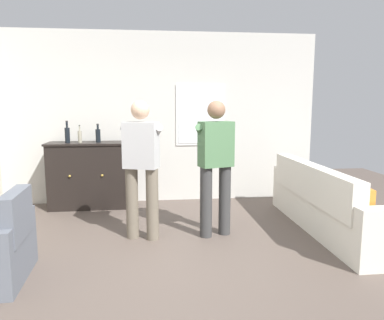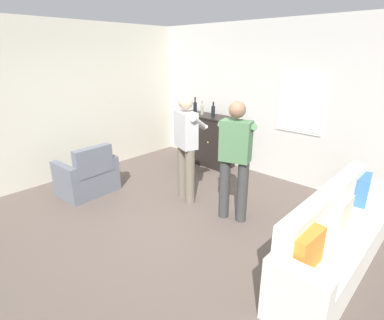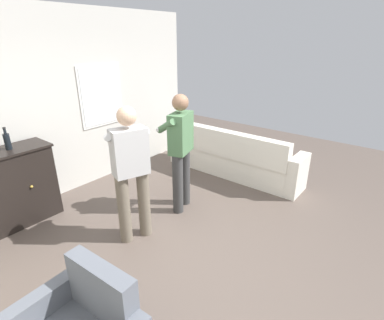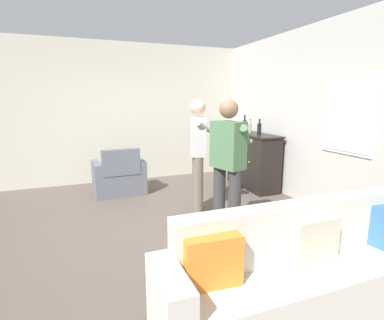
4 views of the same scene
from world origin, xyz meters
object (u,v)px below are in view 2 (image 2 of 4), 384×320
Objects in this scene: sideboard_cabinet at (206,139)px; bottle_wine_green at (202,110)px; person_standing_right at (235,156)px; couch at (339,235)px; armchair at (88,177)px; bottle_spirits_clear at (213,111)px; person_standing_left at (187,144)px; bottle_liquor_amber at (195,107)px.

bottle_wine_green is at bearing -165.47° from sideboard_cabinet.
sideboard_cabinet is 0.74× the size of person_standing_right.
armchair is at bearing -164.89° from couch.
armchair is 0.73× the size of sideboard_cabinet.
person_standing_right reaches higher than bottle_wine_green.
couch is at bearing -24.76° from sideboard_cabinet.
bottle_wine_green is 0.27m from bottle_spirits_clear.
armchair is at bearing -99.21° from bottle_wine_green.
armchair is 3.15× the size of bottle_spirits_clear.
sideboard_cabinet is 0.65m from bottle_spirits_clear.
person_standing_right is (1.60, -1.48, -0.22)m from bottle_spirits_clear.
bottle_spirits_clear is at bearing 115.08° from person_standing_left.
sideboard_cabinet is at bearing 14.53° from bottle_wine_green.
armchair is 0.54× the size of person_standing_left.
bottle_liquor_amber reaches higher than bottle_wine_green.
person_standing_right reaches higher than couch.
bottle_liquor_amber is 0.20× the size of person_standing_left.
person_standing_left is at bearing -51.54° from bottle_liquor_amber.
couch is 3.46m from bottle_spirits_clear.
bottle_liquor_amber reaches higher than bottle_spirits_clear.
sideboard_cabinet is at bearing 7.58° from bottle_liquor_amber.
bottle_liquor_amber is at bearing 85.04° from armchair.
person_standing_right is at bearing 23.50° from armchair.
person_standing_right reaches higher than bottle_liquor_amber.
armchair is (-3.69, -1.00, -0.05)m from couch.
bottle_liquor_amber reaches higher than couch.
person_standing_right is (2.26, 0.98, 0.65)m from armchair.
couch is at bearing 0.43° from person_standing_right.
sideboard_cabinet is 2.34m from person_standing_right.
sideboard_cabinet is (-3.19, 1.47, 0.18)m from couch.
person_standing_right is at bearing -179.57° from couch.
bottle_spirits_clear reaches higher than armchair.
person_standing_right reaches higher than bottle_spirits_clear.
person_standing_left is 0.90m from person_standing_right.
person_standing_left reaches higher than bottle_wine_green.
bottle_wine_green is 0.16× the size of person_standing_left.
sideboard_cabinet is at bearing 179.70° from bottle_spirits_clear.
bottle_wine_green is (-0.10, -0.03, 0.62)m from sideboard_cabinet.
bottle_wine_green is 0.19m from bottle_liquor_amber.
bottle_wine_green is (0.40, 2.44, 0.85)m from armchair.
sideboard_cabinet reaches higher than couch.
bottle_wine_green is 0.94× the size of bottle_spirits_clear.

